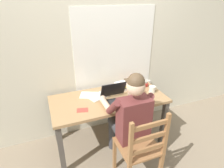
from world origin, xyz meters
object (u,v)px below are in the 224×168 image
object	(u,v)px
computer_mouse	(136,99)
book_stack_main	(121,86)
laptop	(116,98)
wooden_chair	(140,149)
landscape_photo_print	(82,110)
book_stack_side	(140,84)
coffee_mug_dark	(140,91)
seated_person	(129,116)
desk	(109,104)
coffee_mug_white	(152,89)

from	to	relation	value
computer_mouse	book_stack_main	bearing A→B (deg)	103.47
laptop	book_stack_main	bearing A→B (deg)	54.82
wooden_chair	landscape_photo_print	bearing A→B (deg)	130.25
book_stack_side	landscape_photo_print	world-z (taller)	book_stack_side
coffee_mug_dark	book_stack_main	bearing A→B (deg)	133.78
seated_person	computer_mouse	world-z (taller)	seated_person
laptop	book_stack_side	xyz separation A→B (m)	(0.48, 0.25, -0.01)
desk	book_stack_main	bearing A→B (deg)	31.09
landscape_photo_print	laptop	bearing A→B (deg)	19.15
wooden_chair	book_stack_main	xyz separation A→B (m)	(0.14, 0.84, 0.31)
seated_person	book_stack_side	size ratio (longest dim) A/B	5.68
coffee_mug_dark	landscape_photo_print	bearing A→B (deg)	-173.50
book_stack_side	landscape_photo_print	xyz separation A→B (m)	(-0.92, -0.30, -0.04)
coffee_mug_dark	book_stack_main	world-z (taller)	book_stack_main
wooden_chair	computer_mouse	bearing A→B (deg)	67.83
landscape_photo_print	computer_mouse	bearing A→B (deg)	11.90
desk	landscape_photo_print	bearing A→B (deg)	-158.50
laptop	landscape_photo_print	xyz separation A→B (m)	(-0.44, -0.04, -0.05)
computer_mouse	seated_person	bearing A→B (deg)	-130.57
desk	coffee_mug_white	xyz separation A→B (m)	(0.61, -0.06, 0.14)
coffee_mug_white	book_stack_main	xyz separation A→B (m)	(-0.38, 0.20, 0.02)
coffee_mug_white	landscape_photo_print	distance (m)	0.99
wooden_chair	laptop	distance (m)	0.67
book_stack_main	book_stack_side	xyz separation A→B (m)	(0.31, 0.01, -0.02)
wooden_chair	landscape_photo_print	distance (m)	0.77
book_stack_side	coffee_mug_dark	bearing A→B (deg)	-119.35
coffee_mug_white	laptop	bearing A→B (deg)	-175.66
computer_mouse	coffee_mug_dark	size ratio (longest dim) A/B	0.90
wooden_chair	coffee_mug_white	distance (m)	0.88
laptop	coffee_mug_dark	size ratio (longest dim) A/B	2.98
laptop	computer_mouse	xyz separation A→B (m)	(0.25, -0.06, -0.03)
seated_person	book_stack_side	world-z (taller)	seated_person
seated_person	book_stack_main	xyz separation A→B (m)	(0.14, 0.56, 0.09)
coffee_mug_dark	landscape_photo_print	size ratio (longest dim) A/B	0.85
book_stack_side	wooden_chair	bearing A→B (deg)	-117.92
desk	wooden_chair	size ratio (longest dim) A/B	1.55
wooden_chair	coffee_mug_dark	xyz separation A→B (m)	(0.34, 0.65, 0.30)
laptop	coffee_mug_dark	xyz separation A→B (m)	(0.36, 0.05, -0.00)
coffee_mug_white	landscape_photo_print	xyz separation A→B (m)	(-0.99, -0.09, -0.04)
wooden_chair	coffee_mug_white	world-z (taller)	wooden_chair
seated_person	wooden_chair	xyz separation A→B (m)	(0.00, -0.28, -0.22)
desk	computer_mouse	world-z (taller)	computer_mouse
landscape_photo_print	seated_person	bearing A→B (deg)	-16.83
desk	wooden_chair	world-z (taller)	wooden_chair
seated_person	wooden_chair	bearing A→B (deg)	-90.00
computer_mouse	coffee_mug_white	distance (m)	0.32
desk	book_stack_side	world-z (taller)	book_stack_side
seated_person	landscape_photo_print	distance (m)	0.54
computer_mouse	book_stack_side	world-z (taller)	book_stack_side
landscape_photo_print	wooden_chair	bearing A→B (deg)	-36.40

